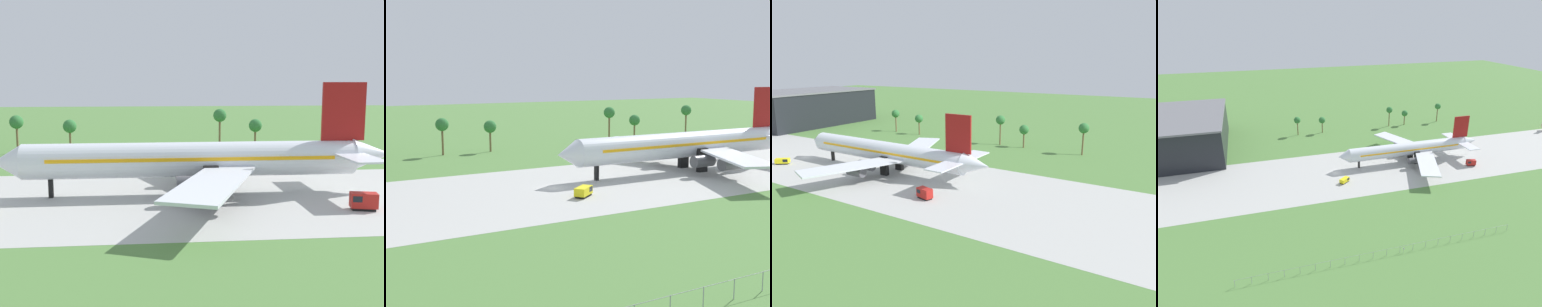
{
  "view_description": "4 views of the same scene",
  "coord_description": "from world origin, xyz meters",
  "views": [
    {
      "loc": [
        26.78,
        -76.69,
        18.91
      ],
      "look_at": [
        34.53,
        2.41,
        7.03
      ],
      "focal_mm": 45.0,
      "sensor_mm": 36.0,
      "label": 1
    },
    {
      "loc": [
        -45.94,
        -90.94,
        21.94
      ],
      "look_at": [
        6.79,
        2.41,
        6.03
      ],
      "focal_mm": 50.0,
      "sensor_mm": 36.0,
      "label": 2
    },
    {
      "loc": [
        111.31,
        -76.29,
        31.65
      ],
      "look_at": [
        62.27,
        2.41,
        8.95
      ],
      "focal_mm": 35.0,
      "sensor_mm": 36.0,
      "label": 3
    },
    {
      "loc": [
        -32.4,
        -125.27,
        61.9
      ],
      "look_at": [
        8.01,
        5.0,
        6.0
      ],
      "focal_mm": 32.0,
      "sensor_mm": 36.0,
      "label": 4
    }
  ],
  "objects": [
    {
      "name": "ground_plane",
      "position": [
        0.0,
        0.0,
        0.0
      ],
      "size": [
        600.0,
        600.0,
        0.0
      ],
      "primitive_type": "plane",
      "color": "#517F3D"
    },
    {
      "name": "taxiway_strip",
      "position": [
        0.0,
        0.0,
        0.01
      ],
      "size": [
        320.0,
        44.0,
        0.02
      ],
      "color": "#B2B2AD",
      "rests_on": "ground_plane"
    },
    {
      "name": "jet_airliner",
      "position": [
        36.21,
        2.41,
        5.97
      ],
      "size": [
        67.42,
        55.4,
        18.86
      ],
      "color": "silver",
      "rests_on": "ground_plane"
    },
    {
      "name": "fuel_truck",
      "position": [
        1.48,
        -9.14,
        1.02
      ],
      "size": [
        4.54,
        4.14,
        1.85
      ],
      "color": "black",
      "rests_on": "ground_plane"
    },
    {
      "name": "palm_tree_row",
      "position": [
        36.76,
        53.45,
        8.17
      ],
      "size": [
        89.72,
        3.6,
        11.63
      ],
      "color": "brown",
      "rests_on": "ground_plane"
    }
  ]
}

